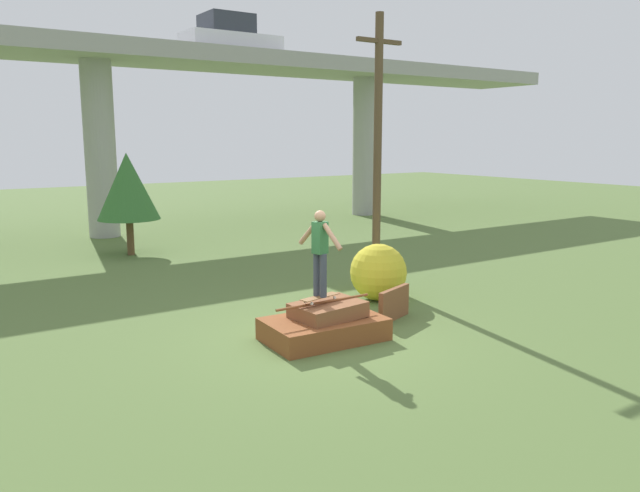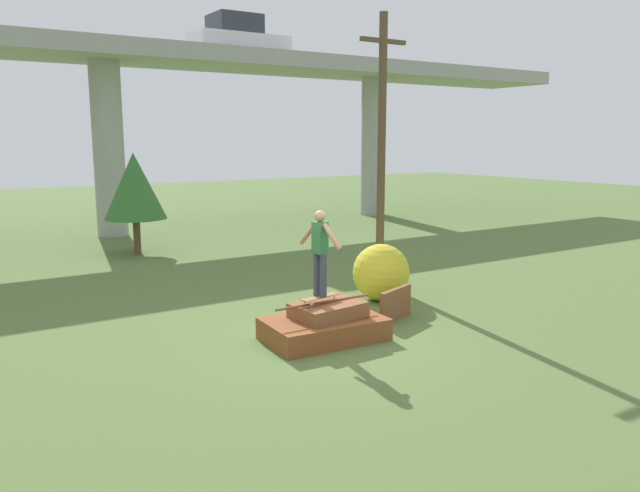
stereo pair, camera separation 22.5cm
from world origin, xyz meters
TOP-DOWN VIEW (x-y plane):
  - ground_plane at (0.00, 0.00)m, footprint 80.00×80.00m
  - scrap_pile at (0.02, 0.00)m, footprint 2.18×1.45m
  - scrap_plank_loose at (1.88, 0.26)m, footprint 1.03×0.47m
  - skateboard at (-0.07, 0.03)m, footprint 0.85×0.36m
  - skater at (-0.07, 0.03)m, footprint 0.30×1.04m
  - highway_overpass at (0.00, 14.40)m, footprint 44.00×3.88m
  - car_on_overpass_mid at (5.34, 14.54)m, footprint 3.84×1.80m
  - utility_pole at (3.52, 2.88)m, footprint 1.30×0.20m
  - tree_behind_left at (-0.34, 10.21)m, footprint 1.90×1.90m
  - bush_yellow_flowering at (2.59, 1.64)m, footprint 1.28×1.28m

SIDE VIEW (x-z plane):
  - ground_plane at x=0.00m, z-range 0.00..0.00m
  - scrap_pile at x=0.02m, z-range -0.09..0.63m
  - scrap_plank_loose at x=1.88m, z-range 0.00..0.65m
  - bush_yellow_flowering at x=2.59m, z-range 0.00..1.28m
  - skateboard at x=-0.07m, z-range 0.75..0.84m
  - skater at x=-0.07m, z-range 0.92..2.47m
  - tree_behind_left at x=-0.34m, z-range 0.55..3.72m
  - utility_pole at x=3.52m, z-range 0.12..6.61m
  - highway_overpass at x=0.00m, z-range 2.53..9.47m
  - car_on_overpass_mid at x=5.34m, z-range 6.79..8.26m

